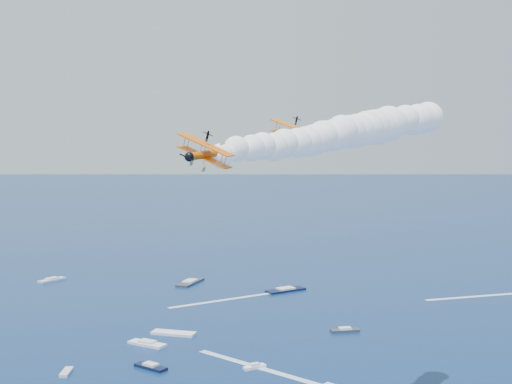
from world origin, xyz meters
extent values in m
cube|color=black|center=(36.88, 164.33, 0.35)|extent=(15.23, 10.38, 0.70)
cube|color=#303440|center=(44.34, 111.99, 0.35)|extent=(8.13, 2.91, 0.70)
cube|color=white|center=(-10.09, 106.78, 0.35)|extent=(10.38, 9.12, 0.70)
cube|color=silver|center=(-28.01, 87.33, 0.35)|extent=(2.62, 6.18, 0.70)
cube|color=white|center=(-3.10, 115.75, 0.35)|extent=(12.72, 8.32, 0.70)
cube|color=#2E353D|center=(4.03, 181.68, 0.35)|extent=(11.27, 15.57, 0.70)
cube|color=silver|center=(-47.49, 193.15, 0.35)|extent=(10.09, 10.12, 0.70)
cube|color=white|center=(15.33, 84.99, 0.35)|extent=(5.76, 3.83, 0.70)
cube|color=black|center=(-8.84, 88.30, 0.35)|extent=(8.06, 7.83, 0.70)
cube|color=white|center=(13.01, 153.29, 0.03)|extent=(35.33, 17.77, 0.04)
cube|color=white|center=(99.47, 147.45, 0.03)|extent=(37.83, 8.02, 0.04)
cube|color=white|center=(16.27, 85.55, 0.03)|extent=(26.47, 29.97, 0.04)
camera|label=1|loc=(-5.45, -71.90, 54.30)|focal=48.51mm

